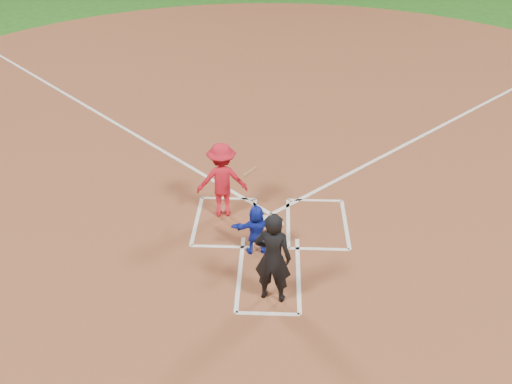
{
  "coord_description": "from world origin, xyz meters",
  "views": [
    {
      "loc": [
        0.1,
        -10.08,
        6.88
      ],
      "look_at": [
        -0.3,
        -0.4,
        1.0
      ],
      "focal_mm": 40.0,
      "sensor_mm": 36.0,
      "label": 1
    }
  ],
  "objects_px": {
    "umpire": "(273,258)",
    "batter_at_plate": "(222,180)",
    "home_plate": "(271,222)",
    "catcher": "(256,230)"
  },
  "relations": [
    {
      "from": "catcher",
      "to": "batter_at_plate",
      "type": "distance_m",
      "value": 1.58
    },
    {
      "from": "umpire",
      "to": "batter_at_plate",
      "type": "relative_size",
      "value": 1.06
    },
    {
      "from": "umpire",
      "to": "batter_at_plate",
      "type": "height_order",
      "value": "umpire"
    },
    {
      "from": "home_plate",
      "to": "catcher",
      "type": "distance_m",
      "value": 1.19
    },
    {
      "from": "home_plate",
      "to": "batter_at_plate",
      "type": "distance_m",
      "value": 1.37
    },
    {
      "from": "home_plate",
      "to": "batter_at_plate",
      "type": "relative_size",
      "value": 0.36
    },
    {
      "from": "home_plate",
      "to": "umpire",
      "type": "distance_m",
      "value": 2.53
    },
    {
      "from": "umpire",
      "to": "batter_at_plate",
      "type": "xyz_separation_m",
      "value": [
        -1.12,
        2.67,
        -0.05
      ]
    },
    {
      "from": "batter_at_plate",
      "to": "home_plate",
      "type": "bearing_deg",
      "value": -15.96
    },
    {
      "from": "umpire",
      "to": "home_plate",
      "type": "bearing_deg",
      "value": -75.98
    }
  ]
}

